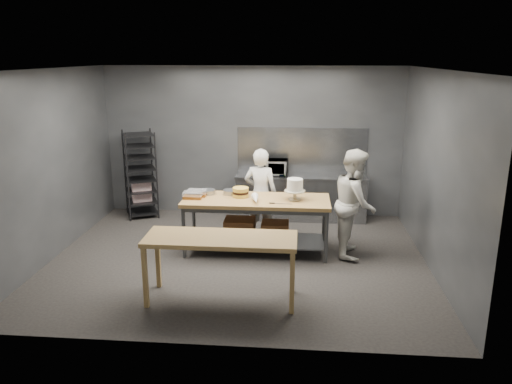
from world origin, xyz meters
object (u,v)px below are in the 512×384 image
work_table (256,219)px  layer_cake (241,192)px  near_counter (221,243)px  chef_right (355,203)px  chef_behind (261,194)px  microwave (274,167)px  frosted_cake_stand (295,186)px  speed_rack (141,175)px

work_table → layer_cake: layer_cake is taller
near_counter → chef_right: size_ratio=1.13×
work_table → chef_behind: size_ratio=1.47×
work_table → layer_cake: 0.51m
microwave → layer_cake: bearing=-104.9°
near_counter → frosted_cake_stand: size_ratio=5.69×
chef_right → chef_behind: bearing=72.4°
chef_right → work_table: bearing=95.3°
layer_cake → speed_rack: bearing=143.6°
chef_right → microwave: size_ratio=3.26×
work_table → chef_behind: chef_behind is taller
speed_rack → frosted_cake_stand: size_ratio=4.98×
frosted_cake_stand → microwave: bearing=103.5°
work_table → frosted_cake_stand: frosted_cake_stand is taller
chef_right → frosted_cake_stand: 1.01m
work_table → chef_behind: 0.71m
chef_behind → chef_right: size_ratio=0.93×
near_counter → frosted_cake_stand: (0.95, 1.75, 0.33)m
near_counter → chef_right: chef_right is taller
near_counter → chef_behind: size_ratio=1.22×
near_counter → chef_behind: 2.44m
speed_rack → chef_right: size_ratio=0.99×
chef_right → microwave: chef_right is taller
speed_rack → chef_right: (4.11, -1.71, 0.03)m
work_table → chef_behind: (0.03, 0.67, 0.25)m
near_counter → speed_rack: (-2.19, 3.48, 0.04)m
work_table → chef_behind: bearing=87.4°
speed_rack → microwave: speed_rack is taller
work_table → chef_right: size_ratio=1.36×
chef_right → near_counter: bearing=137.2°
work_table → near_counter: 1.79m
work_table → microwave: size_ratio=4.43×
speed_rack → chef_behind: bearing=-22.9°
work_table → speed_rack: bearing=145.2°
chef_right → frosted_cake_stand: bearing=96.3°
frosted_cake_stand → chef_right: bearing=1.9°
work_table → frosted_cake_stand: (0.64, -0.01, 0.57)m
chef_behind → layer_cake: size_ratio=6.18×
speed_rack → near_counter: bearing=-57.9°
microwave → frosted_cake_stand: frosted_cake_stand is taller
layer_cake → frosted_cake_stand: bearing=-5.9°
near_counter → frosted_cake_stand: frosted_cake_stand is taller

